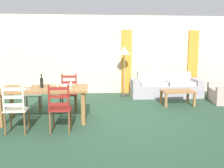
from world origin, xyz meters
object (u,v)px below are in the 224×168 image
Objects in this scene: wine_bottle at (42,82)px; standing_lamp at (124,54)px; wine_glass_near_right at (71,83)px; coffee_table at (177,93)px; dining_chair_far_right at (69,93)px; dining_chair_near_left at (16,109)px; coffee_cup_primary at (58,85)px; dining_chair_far_left at (33,93)px; wine_glass_near_left at (29,84)px; couch at (165,88)px; dining_chair_near_right at (60,108)px; dining_table at (45,92)px.

standing_lamp is at bearing 49.05° from wine_bottle.
wine_glass_near_right is at bearing -120.14° from standing_lamp.
wine_bottle reaches higher than wine_glass_near_right.
dining_chair_far_right is at bearing -172.91° from coffee_table.
dining_chair_far_right is at bearing 60.13° from dining_chair_near_left.
wine_bottle reaches higher than coffee_cup_primary.
dining_chair_far_left is 1.00× the size of dining_chair_far_right.
dining_chair_near_left is 0.74m from wine_glass_near_left.
standing_lamp reaches higher than couch.
standing_lamp reaches higher than wine_bottle.
dining_chair_near_right is 0.93m from coffee_cup_primary.
coffee_cup_primary is at bearing -105.30° from dining_chair_far_right.
dining_chair_far_left is 3.92m from coffee_table.
dining_chair_far_left is 1.42m from wine_glass_near_right.
wine_glass_near_left is 4.01m from coffee_table.
coffee_table is at bearing 18.36° from coffee_cup_primary.
dining_chair_far_right is at bearing -133.44° from standing_lamp.
dining_table is 0.21m from wine_bottle.
wine_glass_near_left is at bearing -146.59° from couch.
wine_bottle is 0.19× the size of standing_lamp.
wine_glass_near_right is at bearing -156.17° from coffee_table.
standing_lamp reaches higher than dining_chair_near_left.
standing_lamp is (2.58, 1.76, 0.93)m from dining_chair_far_left.
standing_lamp reaches higher than dining_chair_far_left.
wine_glass_near_left is at bearing -178.86° from wine_glass_near_right.
wine_glass_near_right is (1.01, 0.64, 0.38)m from dining_chair_near_left.
dining_table is 0.91m from dining_chair_far_left.
coffee_table is (3.52, 1.14, -0.51)m from wine_bottle.
standing_lamp is (2.44, 2.69, 0.55)m from wine_glass_near_left.
dining_table is 0.91m from dining_chair_near_right.
wine_glass_near_left is (0.14, -0.92, 0.38)m from dining_chair_far_left.
dining_chair_near_right is at bearing -61.99° from dining_table.
dining_chair_far_right reaches higher than wine_glass_near_right.
dining_chair_near_left is 3.04× the size of wine_bottle.
dining_chair_far_right is at bearing 50.16° from wine_glass_near_left.
couch is 1.22m from coffee_table.
dining_chair_far_left reaches higher than coffee_table.
wine_glass_near_right is 3.14m from standing_lamp.
coffee_cup_primary is at bearing 21.67° from wine_glass_near_left.
dining_chair_near_right is 3.61m from coffee_table.
wine_glass_near_right is 0.39m from coffee_cup_primary.
wine_glass_near_left reaches higher than coffee_table.
wine_bottle reaches higher than dining_table.
wine_glass_near_right is (0.13, -0.90, 0.38)m from dining_chair_far_right.
dining_table is at bearing -120.76° from dining_chair_far_right.
dining_table reaches higher than coffee_table.
coffee_table is at bearing 18.27° from dining_table.
dining_chair_far_right is 1.00m from wine_bottle.
standing_lamp is at bearing 172.23° from couch.
standing_lamp reaches higher than dining_table.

